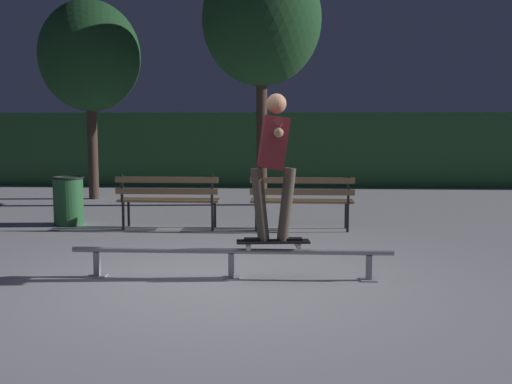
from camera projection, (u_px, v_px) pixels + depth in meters
ground_plane at (230, 282)px, 6.36m from camera, size 90.00×90.00×0.00m
hedge_backdrop at (266, 149)px, 16.26m from camera, size 24.00×1.20×1.94m
grind_rail at (231, 256)px, 6.47m from camera, size 3.46×0.18×0.33m
skateboard at (273, 242)px, 6.43m from camera, size 0.80×0.28×0.09m
skateboarder at (274, 154)px, 6.32m from camera, size 0.63×1.40×1.56m
park_bench_leftmost at (168, 196)px, 9.43m from camera, size 1.60×0.42×0.88m
park_bench_left_center at (302, 197)px, 9.32m from camera, size 1.60×0.42×0.88m
tree_far_left at (90, 57)px, 13.01m from camera, size 2.17×2.17×4.30m
tree_behind_benches at (262, 21)px, 11.94m from camera, size 2.37×2.37×5.01m
trash_can at (68, 200)px, 9.88m from camera, size 0.52×0.52×0.80m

